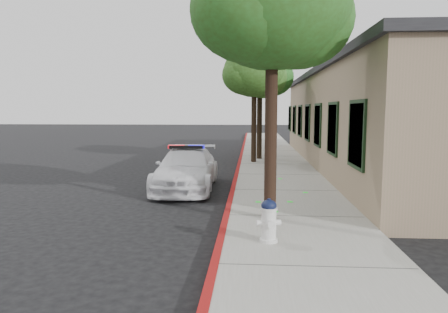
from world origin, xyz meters
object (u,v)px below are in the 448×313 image
street_tree_near (273,9)px  street_tree_far (260,74)px  fire_hydrant (269,220)px  street_tree_mid (255,74)px  clapboard_building (393,119)px  police_car (187,169)px

street_tree_near → street_tree_far: 11.15m
fire_hydrant → street_tree_mid: size_ratio=0.15×
street_tree_near → street_tree_far: bearing=90.3°
fire_hydrant → street_tree_mid: (-0.23, 11.52, 3.61)m
clapboard_building → street_tree_mid: (-5.98, 0.65, 2.03)m
fire_hydrant → clapboard_building: bearing=51.6°
fire_hydrant → street_tree_near: street_tree_near is taller
police_car → street_tree_near: (2.51, -4.03, 3.99)m
clapboard_building → police_car: bearing=-147.4°
clapboard_building → street_tree_near: (-5.64, -9.25, 2.51)m
fire_hydrant → street_tree_far: size_ratio=0.15×
police_car → street_tree_near: bearing=-59.1°
fire_hydrant → street_tree_far: street_tree_far is taller
fire_hydrant → street_tree_near: size_ratio=0.13×
street_tree_mid → street_tree_far: 1.27m
police_car → fire_hydrant: (2.41, -5.64, -0.10)m
clapboard_building → police_car: (-8.16, -5.22, -1.47)m
street_tree_mid → police_car: bearing=-110.4°
fire_hydrant → street_tree_near: (0.10, 1.61, 4.09)m
fire_hydrant → street_tree_mid: street_tree_mid is taller
street_tree_far → clapboard_building: bearing=-18.4°
street_tree_mid → clapboard_building: bearing=-6.2°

